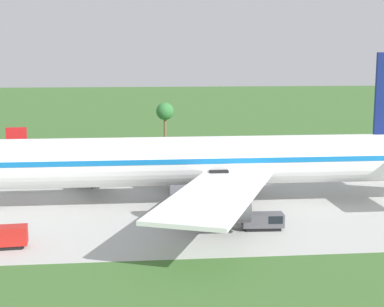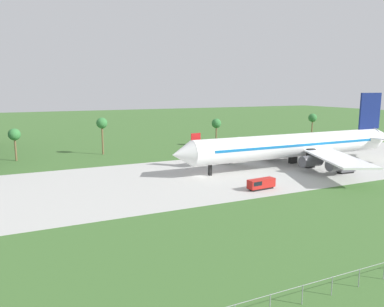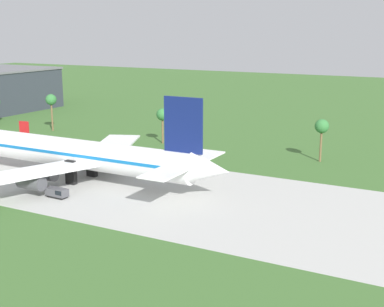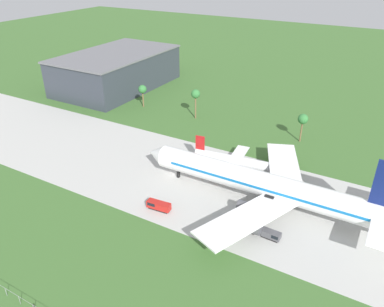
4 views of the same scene
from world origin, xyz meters
name	(u,v)px [view 3 (image 3 of 4)]	position (x,y,z in m)	size (l,w,h in m)	color
jet_airliner	(76,154)	(30.31, -0.43, 5.94)	(75.94, 56.66, 20.37)	white
regional_aircraft	(61,148)	(14.63, 11.86, 3.13)	(25.29, 22.81, 9.50)	white
catering_van	(58,193)	(35.68, -12.90, 1.06)	(4.85, 2.20, 1.93)	black
palm_tree_row	(117,110)	(11.11, 41.97, 8.85)	(119.99, 3.60, 12.25)	brown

